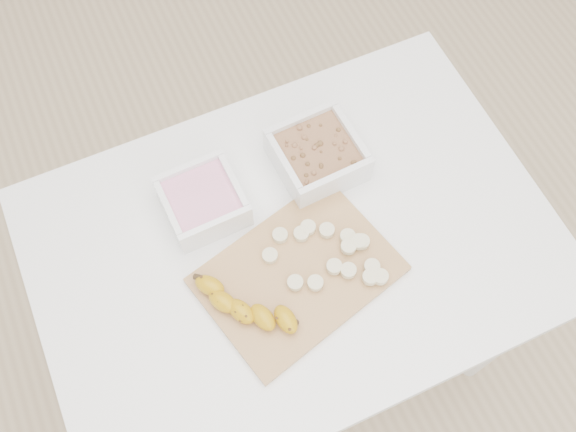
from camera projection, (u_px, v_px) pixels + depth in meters
name	position (u px, v px, depth m)	size (l,w,h in m)	color
ground	(292.00, 340.00, 1.92)	(3.50, 3.50, 0.00)	#C6AD89
table	(294.00, 260.00, 1.33)	(1.00, 0.70, 0.75)	white
bowl_yogurt	(203.00, 201.00, 1.24)	(0.15, 0.15, 0.07)	white
bowl_granola	(317.00, 155.00, 1.28)	(0.17, 0.17, 0.08)	white
cutting_board	(298.00, 274.00, 1.21)	(0.35, 0.25, 0.01)	tan
banana	(248.00, 307.00, 1.15)	(0.05, 0.20, 0.03)	#B4840C
banana_slices	(332.00, 254.00, 1.21)	(0.20, 0.18, 0.02)	beige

